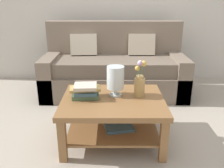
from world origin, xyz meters
TOP-DOWN VIEW (x-y plane):
  - ground_plane at (0.00, 0.00)m, footprint 10.00×10.00m
  - back_wall at (0.00, 1.65)m, footprint 6.40×0.12m
  - couch at (-0.06, 0.90)m, footprint 2.08×0.90m
  - coffee_table at (-0.09, -0.45)m, footprint 1.01×0.82m
  - book_stack_main at (-0.36, -0.42)m, footprint 0.32×0.22m
  - glass_hurricane_vase at (-0.06, -0.36)m, footprint 0.17×0.17m
  - flower_pitcher at (0.18, -0.37)m, footprint 0.11×0.11m

SIDE VIEW (x-z plane):
  - ground_plane at x=0.00m, z-range 0.00..0.00m
  - coffee_table at x=-0.09m, z-range 0.10..0.57m
  - couch at x=-0.06m, z-range -0.17..0.89m
  - book_stack_main at x=-0.36m, z-range 0.46..0.60m
  - flower_pitcher at x=0.18m, z-range 0.42..0.80m
  - glass_hurricane_vase at x=-0.06m, z-range 0.49..0.80m
  - back_wall at x=0.00m, z-range 0.00..2.70m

